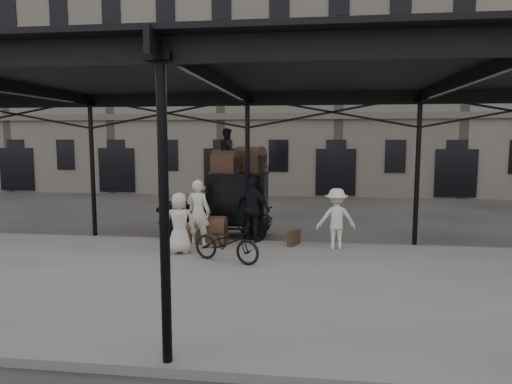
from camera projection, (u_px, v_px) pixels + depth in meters
ground at (237, 262)px, 12.19m from camera, size 120.00×120.00×0.00m
platform at (222, 282)px, 10.21m from camera, size 28.00×8.00×0.15m
canopy at (222, 78)px, 9.95m from camera, size 22.50×9.00×4.74m
building_frontage at (284, 80)px, 29.09m from camera, size 64.00×8.00×14.00m
taxi at (229, 202)px, 15.06m from camera, size 3.65×1.55×2.18m
porter_left at (198, 212)px, 13.41m from camera, size 0.78×0.59×1.94m
porter_midleft at (200, 212)px, 14.03m from camera, size 1.07×1.03×1.75m
porter_centre at (179, 223)px, 12.44m from camera, size 0.92×0.70×1.68m
porter_official at (253, 209)px, 13.80m from camera, size 1.27×0.96×2.00m
porter_right at (336, 219)px, 12.93m from camera, size 1.20×0.80×1.73m
bicycle at (226, 243)px, 11.59m from camera, size 2.00×1.30×0.99m
porter_roof at (228, 150)px, 14.77m from camera, size 0.71×0.81×1.43m
steamer_trunk_roof_near at (225, 163)px, 14.67m from camera, size 0.94×0.72×0.61m
steamer_trunk_roof_far at (250, 161)px, 15.02m from camera, size 1.11×0.94×0.70m
steamer_trunk_platform at (211, 232)px, 13.73m from camera, size 0.95×0.61×0.68m
wicker_hamper at (190, 232)px, 14.14m from camera, size 0.64×0.50×0.50m
suitcase_upright at (294, 238)px, 13.42m from camera, size 0.38×0.61×0.45m
suitcase_flat at (191, 237)px, 13.68m from camera, size 0.62×0.31×0.40m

